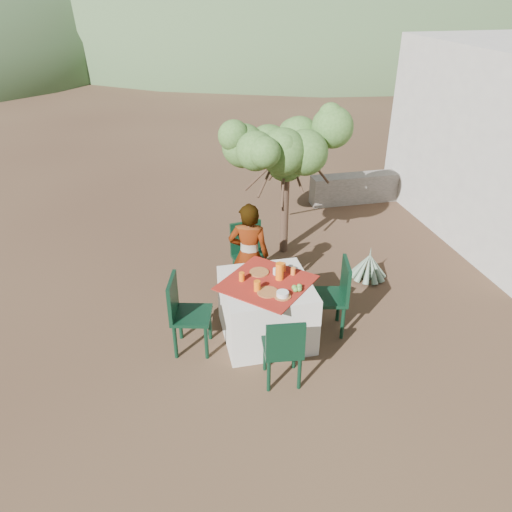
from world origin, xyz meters
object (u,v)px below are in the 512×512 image
Objects in this scene: chair_near at (284,348)px; agave at (369,267)px; chair_left at (184,311)px; chair_right at (335,293)px; shrub_tree at (289,154)px; table at (266,309)px; juice_pitcher at (280,271)px; person at (249,256)px; chair_far at (249,253)px.

agave is (1.79, 1.84, -0.29)m from chair_near.
chair_left is 1.80m from chair_right.
table is at bearing -111.69° from shrub_tree.
chair_near is 1.26m from chair_left.
juice_pitcher reaches higher than chair_near.
person reaches higher than chair_near.
juice_pitcher is at bearing -72.30° from chair_left.
agave is at bearing -50.95° from shrub_tree.
chair_far is at bearing -81.90° from person.
chair_left reaches higher than agave.
chair_near is 4.15× the size of juice_pitcher.
agave is 1.98m from juice_pitcher.
table is at bearing -167.06° from juice_pitcher.
shrub_tree is (0.90, 1.38, 0.85)m from person.
juice_pitcher is at bearing -95.43° from chair_near.
juice_pitcher reaches higher than agave.
chair_left is at bearing -159.70° from agave.
person reaches higher than chair_right.
agave is (0.94, 1.04, -0.34)m from chair_right.
chair_left is 4.52× the size of juice_pitcher.
chair_far reaches higher than agave.
table is at bearing -151.03° from agave.
shrub_tree is at bearing 68.31° from table.
juice_pitcher is at bearing -86.23° from chair_right.
juice_pitcher is (-1.60, -0.94, 0.68)m from agave.
shrub_tree is at bearing 41.99° from chair_far.
table is 0.84m from chair_right.
juice_pitcher is (0.19, 0.90, 0.38)m from chair_near.
agave is at bearing -127.91° from chair_near.
chair_near is at bearing 110.10° from person.
chair_far is at bearing -130.25° from shrub_tree.
juice_pitcher is (0.16, 0.04, 0.49)m from table.
chair_far is at bearing 97.34° from juice_pitcher.
table is at bearing -82.00° from chair_right.
person reaches higher than chair_left.
chair_far is 1.00× the size of chair_right.
person is at bearing -172.38° from agave.
agave is (1.74, -0.17, -0.34)m from chair_far.
agave is (2.74, 1.01, -0.34)m from chair_left.
chair_left is at bearing -34.69° from chair_near.
chair_right is (1.80, -0.03, 0.00)m from chair_left.
shrub_tree is at bearing 71.89° from juice_pitcher.
chair_right reaches higher than chair_far.
chair_left is at bearing -78.40° from chair_right.
chair_left is at bearing -176.29° from juice_pitcher.
table reaches higher than agave.
agave is at bearing -153.49° from person.
person is (-0.08, -0.41, 0.19)m from chair_far.
table is 0.81m from person.
chair_near is 0.91× the size of chair_right.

